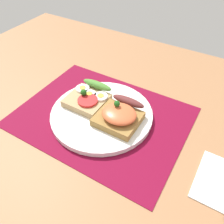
# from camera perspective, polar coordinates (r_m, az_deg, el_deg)

# --- Properties ---
(ground_plane) EXTENTS (1.20, 0.90, 0.03)m
(ground_plane) POSITION_cam_1_polar(r_m,az_deg,el_deg) (0.61, -2.44, -2.25)
(ground_plane) COLOR #A06D46
(placemat) EXTENTS (0.41, 0.32, 0.00)m
(placemat) POSITION_cam_1_polar(r_m,az_deg,el_deg) (0.59, -2.49, -1.06)
(placemat) COLOR maroon
(placemat) RESTS_ON ground_plane
(plate) EXTENTS (0.25, 0.25, 0.01)m
(plate) POSITION_cam_1_polar(r_m,az_deg,el_deg) (0.59, -2.51, -0.50)
(plate) COLOR white
(plate) RESTS_ON placemat
(sandwich_egg_tomato) EXTENTS (0.10, 0.10, 0.04)m
(sandwich_egg_tomato) POSITION_cam_1_polar(r_m,az_deg,el_deg) (0.61, -5.61, 3.60)
(sandwich_egg_tomato) COLOR tan
(sandwich_egg_tomato) RESTS_ON plate
(sandwich_salmon) EXTENTS (0.10, 0.11, 0.05)m
(sandwich_salmon) POSITION_cam_1_polar(r_m,az_deg,el_deg) (0.55, 1.84, -0.68)
(sandwich_salmon) COLOR olive
(sandwich_salmon) RESTS_ON plate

